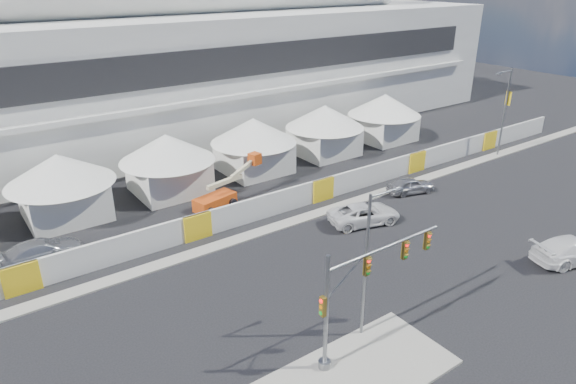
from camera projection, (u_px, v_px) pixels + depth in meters
ground at (397, 304)px, 30.91m from camera, size 160.00×160.00×0.00m
median_island at (357, 374)px, 25.43m from camera, size 10.00×5.00×0.15m
far_curb at (444, 172)px, 50.91m from camera, size 80.00×1.20×0.12m
stadium at (202, 51)px, 62.75m from camera, size 80.00×24.80×21.98m
tent_row at (213, 149)px, 47.82m from camera, size 53.40×8.40×5.40m
hoarding_fence at (322, 189)px, 44.53m from camera, size 70.00×0.25×2.00m
scaffold_tower at (435, 57)px, 79.98m from camera, size 4.40×4.40×12.00m
sedan_silver at (411, 185)px, 46.06m from camera, size 2.92×4.65×1.48m
pickup_curb at (364, 214)px, 40.53m from camera, size 4.15×6.28×1.60m
pickup_near at (573, 250)px, 35.19m from camera, size 4.15×6.51×1.76m
lot_car_c at (42, 251)px, 35.20m from camera, size 2.53×5.60×1.59m
traffic_mast at (355, 295)px, 25.34m from camera, size 7.91×0.63×6.48m
streetlight_median at (369, 256)px, 26.50m from camera, size 2.31×0.23×8.34m
streetlight_curb at (504, 107)px, 53.42m from camera, size 2.77×0.62×9.35m
boom_lift at (222, 195)px, 43.42m from camera, size 7.32×2.37×3.63m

